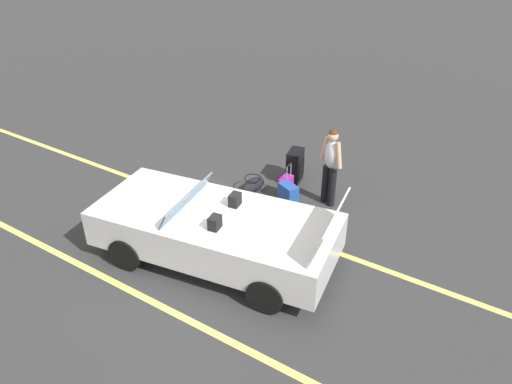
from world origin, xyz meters
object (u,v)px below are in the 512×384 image
(suitcase_small_carryon, at_px, (286,188))
(traveler_person, at_px, (331,163))
(convertible_car, at_px, (205,228))
(suitcase_medium_bright, at_px, (288,198))
(duffel_bag, at_px, (253,185))
(suitcase_large_black, at_px, (295,166))

(suitcase_small_carryon, height_order, traveler_person, traveler_person)
(convertible_car, bearing_deg, suitcase_small_carryon, -104.47)
(suitcase_medium_bright, xyz_separation_m, traveler_person, (-0.54, -0.73, 0.62))
(duffel_bag, bearing_deg, traveler_person, -164.18)
(suitcase_small_carryon, relative_size, duffel_bag, 1.21)
(suitcase_large_black, relative_size, duffel_bag, 1.09)
(duffel_bag, bearing_deg, convertible_car, 102.34)
(suitcase_large_black, bearing_deg, suitcase_small_carryon, -87.53)
(suitcase_large_black, xyz_separation_m, duffel_bag, (0.53, 0.89, -0.21))
(convertible_car, xyz_separation_m, duffel_bag, (0.50, -2.29, -0.43))
(suitcase_large_black, bearing_deg, suitcase_medium_bright, -79.71)
(suitcase_small_carryon, bearing_deg, traveler_person, -163.20)
(suitcase_large_black, xyz_separation_m, traveler_person, (-1.02, 0.45, 0.56))
(suitcase_medium_bright, relative_size, suitcase_small_carryon, 0.76)
(suitcase_medium_bright, xyz_separation_m, duffel_bag, (1.02, -0.29, -0.15))
(convertible_car, relative_size, traveler_person, 2.64)
(duffel_bag, bearing_deg, suitcase_small_carryon, -169.70)
(suitcase_medium_bright, height_order, duffel_bag, suitcase_medium_bright)
(suitcase_medium_bright, xyz_separation_m, suitcase_small_carryon, (0.29, -0.42, -0.06))
(traveler_person, bearing_deg, suitcase_small_carryon, -46.55)
(convertible_car, height_order, suitcase_small_carryon, convertible_car)
(traveler_person, bearing_deg, convertible_car, 1.96)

